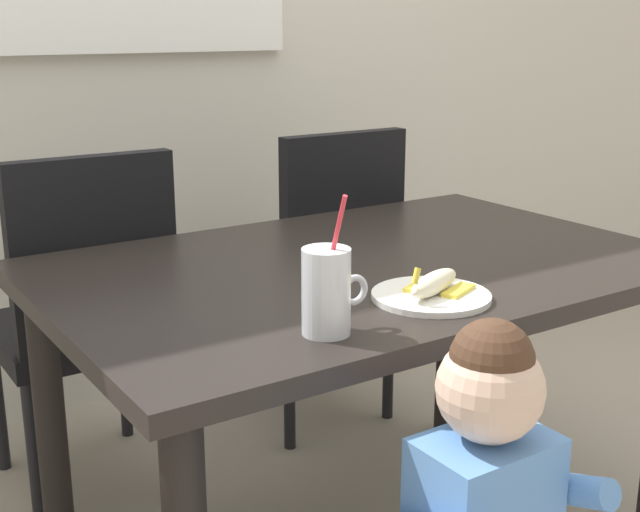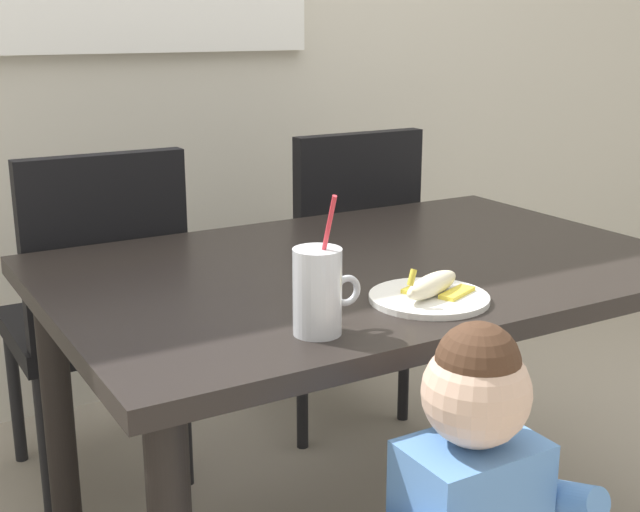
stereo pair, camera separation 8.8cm
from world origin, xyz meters
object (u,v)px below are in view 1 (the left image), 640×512
snack_plate (431,296)px  peeled_banana (434,284)px  dining_table (362,305)px  milk_cup (327,296)px  dining_chair_right (322,262)px  toddler_standing (484,504)px  dining_chair_left (85,308)px

snack_plate → peeled_banana: bearing=-36.9°
dining_table → milk_cup: milk_cup is taller
snack_plate → milk_cup: bearing=-171.0°
peeled_banana → dining_chair_right: bearing=68.4°
toddler_standing → peeled_banana: 0.43m
dining_chair_left → peeled_banana: size_ratio=5.46×
dining_chair_left → snack_plate: bearing=112.3°
dining_chair_right → toddler_standing: (-0.53, -1.27, -0.02)m
milk_cup → dining_chair_right: bearing=56.8°
toddler_standing → milk_cup: bearing=114.1°
dining_chair_left → snack_plate: size_ratio=4.17×
dining_chair_right → peeled_banana: bearing=68.4°
dining_chair_left → toddler_standing: bearing=100.6°
dining_chair_right → peeled_banana: 1.06m
toddler_standing → snack_plate: bearing=64.8°
toddler_standing → peeled_banana: same height
dining_table → dining_chair_left: size_ratio=1.45×
dining_table → peeled_banana: peeled_banana is taller
peeled_banana → toddler_standing: bearing=-116.2°
dining_table → toddler_standing: size_ratio=1.66×
toddler_standing → peeled_banana: size_ratio=4.77×
dining_chair_right → milk_cup: (-0.65, -1.00, 0.28)m
dining_table → dining_chair_right: 0.76m
dining_table → milk_cup: (-0.32, -0.33, 0.17)m
toddler_standing → snack_plate: (0.15, 0.31, 0.24)m
dining_chair_right → toddler_standing: 1.38m
dining_chair_left → dining_chair_right: size_ratio=1.00×
milk_cup → peeled_banana: bearing=8.2°
peeled_banana → snack_plate: bearing=143.1°
dining_chair_right → milk_cup: milk_cup is taller
dining_table → milk_cup: size_ratio=5.61×
peeled_banana → dining_chair_left: bearing=112.4°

